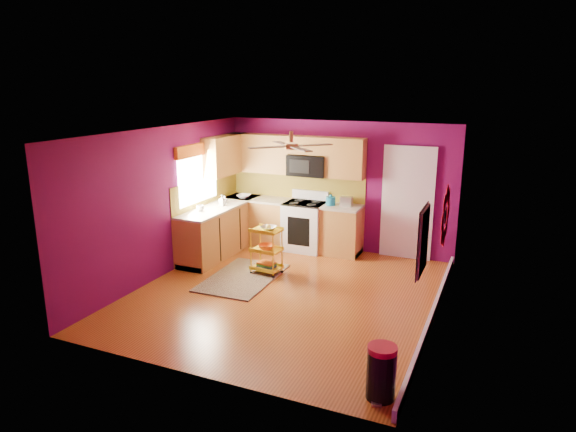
% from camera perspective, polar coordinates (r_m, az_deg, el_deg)
% --- Properties ---
extents(ground, '(5.00, 5.00, 0.00)m').
position_cam_1_polar(ground, '(8.08, -0.23, -8.65)').
color(ground, brown).
rests_on(ground, ground).
extents(room_envelope, '(4.54, 5.04, 2.52)m').
position_cam_1_polar(room_envelope, '(7.58, -0.06, 2.73)').
color(room_envelope, '#620B4A').
rests_on(room_envelope, ground).
extents(lower_cabinets, '(2.81, 2.31, 0.94)m').
position_cam_1_polar(lower_cabinets, '(10.03, -3.09, -1.35)').
color(lower_cabinets, '#9C672A').
rests_on(lower_cabinets, ground).
extents(electric_range, '(0.76, 0.66, 1.13)m').
position_cam_1_polar(electric_range, '(10.02, 1.89, -1.07)').
color(electric_range, white).
rests_on(electric_range, ground).
extents(upper_cabinetry, '(2.80, 2.30, 1.26)m').
position_cam_1_polar(upper_cabinetry, '(10.01, -1.75, 6.63)').
color(upper_cabinetry, '#9C672A').
rests_on(upper_cabinetry, ground).
extents(left_window, '(0.08, 1.35, 1.08)m').
position_cam_1_polar(left_window, '(9.53, -10.00, 5.62)').
color(left_window, white).
rests_on(left_window, ground).
extents(panel_door, '(0.95, 0.11, 2.15)m').
position_cam_1_polar(panel_door, '(9.65, 13.13, 1.27)').
color(panel_door, white).
rests_on(panel_door, ground).
extents(right_wall_art, '(0.04, 2.74, 1.04)m').
position_cam_1_polar(right_wall_art, '(6.73, 16.17, -1.06)').
color(right_wall_art, black).
rests_on(right_wall_art, ground).
extents(ceiling_fan, '(1.01, 1.01, 0.26)m').
position_cam_1_polar(ceiling_fan, '(7.66, 0.36, 7.85)').
color(ceiling_fan, '#BF8C3F').
rests_on(ceiling_fan, ground).
extents(shag_rug, '(1.08, 1.72, 0.02)m').
position_cam_1_polar(shag_rug, '(8.73, -5.05, -6.82)').
color(shag_rug, black).
rests_on(shag_rug, ground).
extents(rolling_cart, '(0.52, 0.40, 0.89)m').
position_cam_1_polar(rolling_cart, '(8.74, -2.37, -3.64)').
color(rolling_cart, yellow).
rests_on(rolling_cart, ground).
extents(trash_can, '(0.38, 0.39, 0.59)m').
position_cam_1_polar(trash_can, '(5.62, 10.32, -16.71)').
color(trash_can, black).
rests_on(trash_can, ground).
extents(teal_kettle, '(0.18, 0.18, 0.21)m').
position_cam_1_polar(teal_kettle, '(9.72, 4.77, 1.69)').
color(teal_kettle, teal).
rests_on(teal_kettle, lower_cabinets).
extents(toaster, '(0.22, 0.15, 0.18)m').
position_cam_1_polar(toaster, '(9.68, 6.50, 1.63)').
color(toaster, beige).
rests_on(toaster, lower_cabinets).
extents(soap_bottle_a, '(0.09, 0.10, 0.21)m').
position_cam_1_polar(soap_bottle_a, '(9.72, -7.35, 1.74)').
color(soap_bottle_a, '#EA3F72').
rests_on(soap_bottle_a, lower_cabinets).
extents(soap_bottle_b, '(0.12, 0.12, 0.15)m').
position_cam_1_polar(soap_bottle_b, '(9.93, -7.06, 1.85)').
color(soap_bottle_b, white).
rests_on(soap_bottle_b, lower_cabinets).
extents(counter_dish, '(0.27, 0.27, 0.07)m').
position_cam_1_polar(counter_dish, '(10.37, -4.95, 2.22)').
color(counter_dish, white).
rests_on(counter_dish, lower_cabinets).
extents(counter_cup, '(0.14, 0.14, 0.11)m').
position_cam_1_polar(counter_cup, '(9.37, -9.72, 0.84)').
color(counter_cup, white).
rests_on(counter_cup, lower_cabinets).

